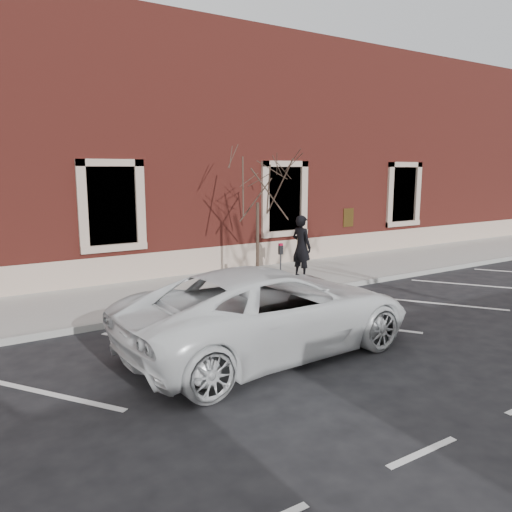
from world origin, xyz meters
TOP-DOWN VIEW (x-y plane):
  - ground at (0.00, 0.00)m, footprint 120.00×120.00m
  - sidewalk_near at (0.00, 1.75)m, footprint 40.00×3.50m
  - curb_near at (0.00, -0.05)m, footprint 40.00×0.12m
  - parking_stripes at (0.00, -2.20)m, footprint 28.00×4.40m
  - building_civic at (0.00, 7.74)m, footprint 40.00×8.62m
  - man at (2.02, 1.21)m, footprint 0.57×0.77m
  - parking_meter at (0.70, 0.44)m, footprint 0.11×0.09m
  - tree_grate at (0.54, 1.37)m, footprint 1.11×1.11m
  - sapling at (0.54, 1.37)m, footprint 2.54×2.54m
  - white_truck at (-2.04, -3.11)m, footprint 5.93×2.96m

SIDE VIEW (x-z plane):
  - ground at x=0.00m, z-range 0.00..0.00m
  - parking_stripes at x=0.00m, z-range 0.00..0.01m
  - sidewalk_near at x=0.00m, z-range 0.00..0.15m
  - curb_near at x=0.00m, z-range 0.00..0.15m
  - tree_grate at x=0.54m, z-range 0.15..0.18m
  - white_truck at x=-2.04m, z-range 0.00..1.61m
  - parking_meter at x=0.70m, z-range 0.39..1.65m
  - man at x=2.02m, z-range 0.15..2.06m
  - sapling at x=0.54m, z-range 1.00..5.24m
  - building_civic at x=0.00m, z-range 0.00..8.00m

